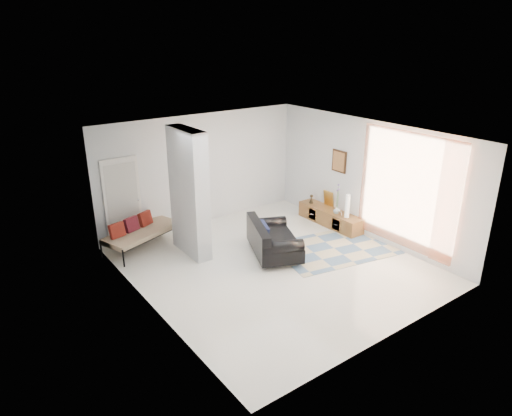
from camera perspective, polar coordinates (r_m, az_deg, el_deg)
floor at (r=9.77m, az=2.32°, el=-7.17°), size 6.00×6.00×0.00m
ceiling at (r=8.80m, az=2.59°, el=9.12°), size 6.00×6.00×0.00m
wall_back at (r=11.57m, az=-6.85°, el=4.75°), size 6.00×0.00×6.00m
wall_front at (r=7.29m, az=17.34°, el=-6.15°), size 6.00×0.00×6.00m
wall_left at (r=7.90m, az=-13.41°, el=-3.58°), size 0.00×6.00×6.00m
wall_right at (r=11.03m, az=13.74°, el=3.48°), size 0.00×6.00×6.00m
partition_column at (r=9.89m, az=-8.37°, el=1.85°), size 0.35×1.20×2.80m
hallway_door at (r=10.83m, az=-16.34°, el=0.78°), size 0.85×0.06×2.04m
curtain at (r=10.29m, az=18.29°, el=2.04°), size 0.00×2.55×2.55m
wall_art at (r=11.51m, az=10.36°, el=5.77°), size 0.04×0.45×0.55m
media_console at (r=11.83m, az=9.23°, el=-1.13°), size 0.45×1.92×0.80m
loveseat at (r=10.06m, az=1.95°, el=-4.02°), size 1.46×1.80×0.76m
daybed at (r=10.67m, az=-14.24°, el=-2.82°), size 1.93×1.30×0.77m
area_rug at (r=10.63m, az=9.71°, el=-4.99°), size 2.92×2.24×0.01m
cylinder_lamp at (r=11.28m, az=11.36°, el=0.25°), size 0.11×0.11×0.58m
bronze_figurine at (r=12.13m, az=6.94°, el=1.14°), size 0.13×0.13×0.23m
vase at (r=11.52m, az=10.06°, el=-0.26°), size 0.18×0.18×0.18m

